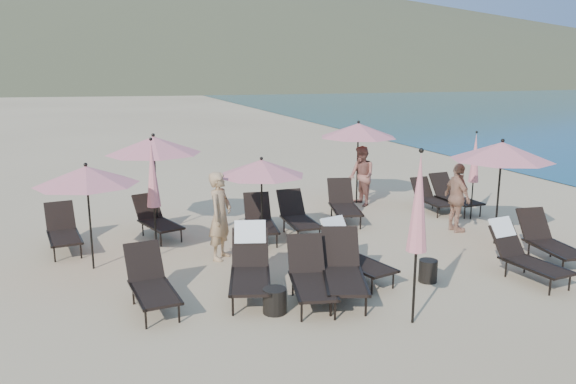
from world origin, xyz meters
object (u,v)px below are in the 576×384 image
object	(u,v)px
lounger_7	(156,219)
beachgoer_a	(220,216)
lounger_11	(454,195)
umbrella_open_4	(358,130)
lounger_8	(260,220)
umbrella_open_3	(154,145)
lounger_12	(310,275)
lounger_3	(343,269)
umbrella_open_0	(86,175)
lounger_0	(151,282)
umbrella_closed_0	(419,204)
beachgoer_c	(457,198)
lounger_5	(549,241)
side_table_1	(428,271)
lounger_4	(523,253)
beachgoer_b	(361,176)
lounger_1	(250,264)
lounger_10	(344,203)
side_table_0	(275,301)
lounger_2	(352,252)
lounger_6	(63,230)
umbrella_closed_2	(153,175)
lounger_9	(298,216)
umbrella_open_1	(261,168)
lounger_13	(431,197)
umbrella_closed_1	(475,158)
umbrella_open_2	(502,151)

from	to	relation	value
lounger_7	beachgoer_a	world-z (taller)	beachgoer_a
lounger_11	umbrella_open_4	bearing A→B (deg)	136.20
lounger_8	umbrella_open_3	xyz separation A→B (m)	(-2.25, 1.31, 1.71)
lounger_8	lounger_12	size ratio (longest dim) A/B	0.96
umbrella_open_4	lounger_3	bearing A→B (deg)	-118.01
umbrella_open_0	umbrella_open_3	world-z (taller)	umbrella_open_3
lounger_0	lounger_8	size ratio (longest dim) A/B	0.98
umbrella_closed_0	beachgoer_c	size ratio (longest dim) A/B	1.64
lounger_5	side_table_1	size ratio (longest dim) A/B	4.23
lounger_5	lounger_8	world-z (taller)	lounger_5
lounger_4	umbrella_open_3	xyz separation A→B (m)	(-6.29, 5.43, 1.67)
lounger_5	beachgoer_b	xyz separation A→B (m)	(-1.47, 5.75, 0.41)
lounger_12	lounger_1	bearing A→B (deg)	154.73
lounger_10	side_table_1	xyz separation A→B (m)	(-0.30, -4.46, -0.26)
lounger_8	side_table_0	bearing A→B (deg)	-94.78
lounger_3	side_table_0	size ratio (longest dim) A/B	4.66
lounger_2	beachgoer_b	world-z (taller)	beachgoer_b
lounger_6	umbrella_open_3	world-z (taller)	umbrella_open_3
lounger_4	lounger_12	world-z (taller)	lounger_4
umbrella_open_3	umbrella_closed_2	distance (m)	1.85
umbrella_open_3	umbrella_open_0	bearing A→B (deg)	-125.11
lounger_9	umbrella_closed_2	bearing A→B (deg)	-170.08
lounger_8	lounger_7	bearing A→B (deg)	165.89
lounger_0	lounger_6	size ratio (longest dim) A/B	0.99
umbrella_open_1	lounger_6	bearing A→B (deg)	161.69
lounger_3	beachgoer_b	xyz separation A→B (m)	(3.32, 5.95, 0.38)
umbrella_closed_2	beachgoer_c	xyz separation A→B (m)	(7.22, -0.55, -0.93)
lounger_13	umbrella_open_0	xyz separation A→B (m)	(-9.05, -1.76, 1.51)
lounger_0	lounger_3	distance (m)	3.32
lounger_3	lounger_4	world-z (taller)	lounger_3
umbrella_open_4	umbrella_closed_0	bearing A→B (deg)	-109.75
lounger_5	beachgoer_c	size ratio (longest dim) A/B	1.05
lounger_11	beachgoer_b	world-z (taller)	beachgoer_b
beachgoer_c	umbrella_open_3	bearing A→B (deg)	74.52
lounger_4	beachgoer_a	size ratio (longest dim) A/B	0.93
lounger_6	umbrella_open_0	distance (m)	2.17
lounger_2	beachgoer_a	bearing A→B (deg)	124.60
lounger_3	lounger_12	distance (m)	0.64
beachgoer_a	beachgoer_c	size ratio (longest dim) A/B	1.10
lounger_3	lounger_2	bearing A→B (deg)	73.13
lounger_10	lounger_13	size ratio (longest dim) A/B	1.24
lounger_12	umbrella_open_3	world-z (taller)	umbrella_open_3
lounger_4	lounger_7	distance (m)	8.13
lounger_1	beachgoer_a	size ratio (longest dim) A/B	1.05
umbrella_closed_0	umbrella_closed_1	bearing A→B (deg)	45.78
lounger_13	umbrella_closed_1	bearing A→B (deg)	-63.70
lounger_5	lounger_8	distance (m)	6.31
lounger_2	umbrella_closed_1	bearing A→B (deg)	16.12
lounger_13	umbrella_open_2	world-z (taller)	umbrella_open_2
side_table_1	umbrella_closed_0	bearing A→B (deg)	-129.97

